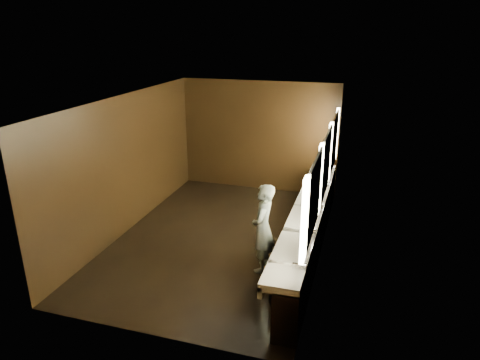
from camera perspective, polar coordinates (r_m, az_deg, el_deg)
name	(u,v)px	position (r m, az deg, el deg)	size (l,w,h in m)	color
floor	(221,238)	(8.75, -2.55, -7.76)	(6.00, 6.00, 0.00)	black
ceiling	(219,100)	(7.85, -2.87, 10.65)	(4.00, 6.00, 0.02)	#2D2D2B
wall_back	(259,136)	(10.95, 2.51, 5.83)	(4.00, 0.02, 2.80)	black
wall_front	(143,246)	(5.69, -12.83, -8.51)	(4.00, 0.02, 2.80)	black
wall_left	(127,164)	(9.03, -14.78, 2.10)	(0.02, 6.00, 2.80)	black
wall_right	(325,183)	(7.79, 11.32, -0.44)	(0.02, 6.00, 2.80)	black
sink_counter	(311,227)	(8.17, 9.44, -6.26)	(0.55, 5.40, 1.01)	black
mirror_band	(326,165)	(7.68, 11.34, 2.02)	(0.06, 5.03, 1.15)	#FFF4C1
person	(263,228)	(7.37, 3.09, -6.43)	(0.58, 0.38, 1.59)	#809FBE
trash_bin	(280,287)	(6.81, 5.41, -13.97)	(0.35, 0.35, 0.55)	black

